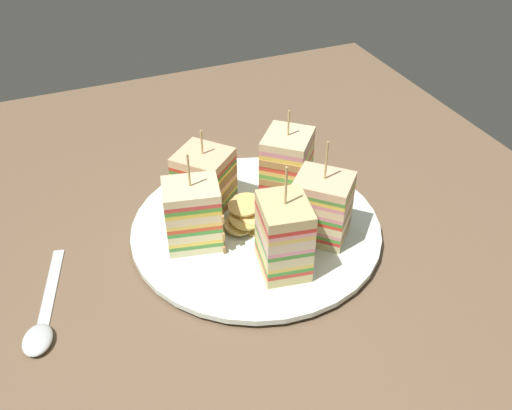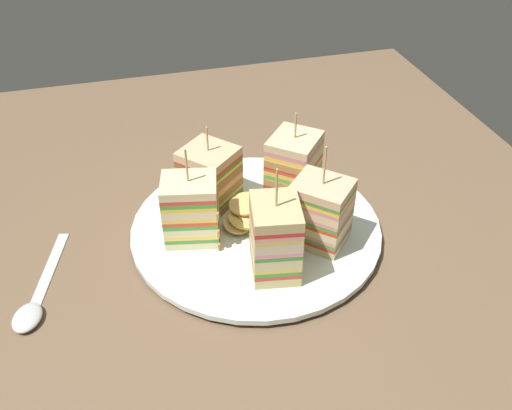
{
  "view_description": "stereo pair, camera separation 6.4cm",
  "coord_description": "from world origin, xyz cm",
  "px_view_note": "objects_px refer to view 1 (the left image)",
  "views": [
    {
      "loc": [
        46.78,
        -19.4,
        43.48
      ],
      "look_at": [
        0.0,
        0.0,
        4.23
      ],
      "focal_mm": 38.98,
      "sensor_mm": 36.0,
      "label": 1
    },
    {
      "loc": [
        48.86,
        -13.35,
        43.48
      ],
      "look_at": [
        0.0,
        0.0,
        4.23
      ],
      "focal_mm": 38.98,
      "sensor_mm": 36.0,
      "label": 2
    }
  ],
  "objects_px": {
    "plate": "(256,228)",
    "sandwich_wedge_2": "(284,236)",
    "chip_pile": "(247,217)",
    "sandwich_wedge_0": "(205,179)",
    "sandwich_wedge_1": "(194,217)",
    "sandwich_wedge_3": "(322,207)",
    "spoon": "(41,326)",
    "sandwich_wedge_4": "(287,165)"
  },
  "relations": [
    {
      "from": "sandwich_wedge_3",
      "to": "chip_pile",
      "type": "xyz_separation_m",
      "value": [
        -0.05,
        -0.07,
        -0.03
      ]
    },
    {
      "from": "sandwich_wedge_3",
      "to": "sandwich_wedge_4",
      "type": "xyz_separation_m",
      "value": [
        -0.09,
        -0.0,
        0.0
      ]
    },
    {
      "from": "plate",
      "to": "sandwich_wedge_2",
      "type": "bearing_deg",
      "value": 0.41
    },
    {
      "from": "chip_pile",
      "to": "spoon",
      "type": "xyz_separation_m",
      "value": [
        0.06,
        -0.24,
        -0.02
      ]
    },
    {
      "from": "sandwich_wedge_2",
      "to": "spoon",
      "type": "height_order",
      "value": "sandwich_wedge_2"
    },
    {
      "from": "plate",
      "to": "sandwich_wedge_0",
      "type": "height_order",
      "value": "sandwich_wedge_0"
    },
    {
      "from": "plate",
      "to": "spoon",
      "type": "bearing_deg",
      "value": -78.05
    },
    {
      "from": "sandwich_wedge_3",
      "to": "spoon",
      "type": "height_order",
      "value": "sandwich_wedge_3"
    },
    {
      "from": "chip_pile",
      "to": "sandwich_wedge_4",
      "type": "bearing_deg",
      "value": 121.14
    },
    {
      "from": "plate",
      "to": "sandwich_wedge_1",
      "type": "xyz_separation_m",
      "value": [
        0.0,
        -0.08,
        0.04
      ]
    },
    {
      "from": "plate",
      "to": "sandwich_wedge_0",
      "type": "bearing_deg",
      "value": -146.98
    },
    {
      "from": "sandwich_wedge_3",
      "to": "sandwich_wedge_4",
      "type": "bearing_deg",
      "value": -45.11
    },
    {
      "from": "sandwich_wedge_4",
      "to": "spoon",
      "type": "distance_m",
      "value": 0.33
    },
    {
      "from": "sandwich_wedge_0",
      "to": "spoon",
      "type": "height_order",
      "value": "sandwich_wedge_0"
    },
    {
      "from": "sandwich_wedge_0",
      "to": "sandwich_wedge_2",
      "type": "bearing_deg",
      "value": -25.6
    },
    {
      "from": "sandwich_wedge_2",
      "to": "chip_pile",
      "type": "height_order",
      "value": "sandwich_wedge_2"
    },
    {
      "from": "sandwich_wedge_0",
      "to": "chip_pile",
      "type": "distance_m",
      "value": 0.07
    },
    {
      "from": "sandwich_wedge_1",
      "to": "spoon",
      "type": "bearing_deg",
      "value": -152.5
    },
    {
      "from": "sandwich_wedge_1",
      "to": "sandwich_wedge_4",
      "type": "distance_m",
      "value": 0.14
    },
    {
      "from": "chip_pile",
      "to": "sandwich_wedge_3",
      "type": "bearing_deg",
      "value": 57.21
    },
    {
      "from": "plate",
      "to": "sandwich_wedge_0",
      "type": "relative_size",
      "value": 2.84
    },
    {
      "from": "plate",
      "to": "chip_pile",
      "type": "bearing_deg",
      "value": -109.56
    },
    {
      "from": "sandwich_wedge_3",
      "to": "sandwich_wedge_0",
      "type": "bearing_deg",
      "value": -2.21
    },
    {
      "from": "sandwich_wedge_0",
      "to": "sandwich_wedge_3",
      "type": "height_order",
      "value": "sandwich_wedge_3"
    },
    {
      "from": "chip_pile",
      "to": "sandwich_wedge_0",
      "type": "bearing_deg",
      "value": -152.37
    },
    {
      "from": "sandwich_wedge_2",
      "to": "spoon",
      "type": "xyz_separation_m",
      "value": [
        -0.02,
        -0.25,
        -0.05
      ]
    },
    {
      "from": "sandwich_wedge_4",
      "to": "spoon",
      "type": "relative_size",
      "value": 0.75
    },
    {
      "from": "sandwich_wedge_2",
      "to": "sandwich_wedge_4",
      "type": "distance_m",
      "value": 0.13
    },
    {
      "from": "sandwich_wedge_3",
      "to": "chip_pile",
      "type": "relative_size",
      "value": 1.7
    },
    {
      "from": "sandwich_wedge_0",
      "to": "sandwich_wedge_1",
      "type": "distance_m",
      "value": 0.08
    },
    {
      "from": "plate",
      "to": "sandwich_wedge_0",
      "type": "distance_m",
      "value": 0.09
    },
    {
      "from": "sandwich_wedge_0",
      "to": "sandwich_wedge_4",
      "type": "xyz_separation_m",
      "value": [
        0.02,
        0.1,
        0.01
      ]
    },
    {
      "from": "sandwich_wedge_3",
      "to": "spoon",
      "type": "distance_m",
      "value": 0.32
    },
    {
      "from": "sandwich_wedge_2",
      "to": "sandwich_wedge_0",
      "type": "bearing_deg",
      "value": 26.46
    },
    {
      "from": "sandwich_wedge_2",
      "to": "sandwich_wedge_3",
      "type": "xyz_separation_m",
      "value": [
        -0.03,
        0.06,
        -0.0
      ]
    },
    {
      "from": "sandwich_wedge_0",
      "to": "sandwich_wedge_1",
      "type": "xyz_separation_m",
      "value": [
        0.07,
        -0.03,
        0.0
      ]
    },
    {
      "from": "sandwich_wedge_1",
      "to": "sandwich_wedge_2",
      "type": "bearing_deg",
      "value": -31.31
    },
    {
      "from": "sandwich_wedge_0",
      "to": "spoon",
      "type": "relative_size",
      "value": 0.67
    },
    {
      "from": "sandwich_wedge_0",
      "to": "chip_pile",
      "type": "height_order",
      "value": "sandwich_wedge_0"
    },
    {
      "from": "spoon",
      "to": "sandwich_wedge_2",
      "type": "bearing_deg",
      "value": 99.92
    },
    {
      "from": "chip_pile",
      "to": "spoon",
      "type": "distance_m",
      "value": 0.25
    },
    {
      "from": "sandwich_wedge_1",
      "to": "chip_pile",
      "type": "xyz_separation_m",
      "value": [
        -0.01,
        0.07,
        -0.03
      ]
    }
  ]
}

